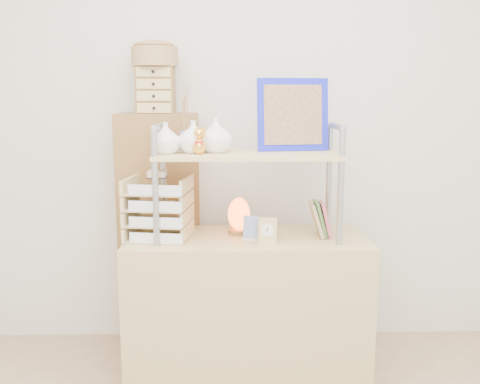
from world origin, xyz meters
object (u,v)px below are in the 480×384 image
object	(u,v)px
desk	(247,308)
letter_tray	(159,212)
salt_lamp	(239,215)
cabinet	(160,233)

from	to	relation	value
desk	letter_tray	distance (m)	0.67
desk	salt_lamp	size ratio (longest dim) A/B	6.38
desk	cabinet	xyz separation A→B (m)	(-0.48, 0.37, 0.30)
desk	letter_tray	size ratio (longest dim) A/B	3.53
desk	salt_lamp	bearing A→B (deg)	121.83
desk	letter_tray	xyz separation A→B (m)	(-0.44, -0.03, 0.51)
letter_tray	salt_lamp	world-z (taller)	letter_tray
desk	letter_tray	world-z (taller)	letter_tray
desk	cabinet	size ratio (longest dim) A/B	0.89
cabinet	salt_lamp	world-z (taller)	cabinet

